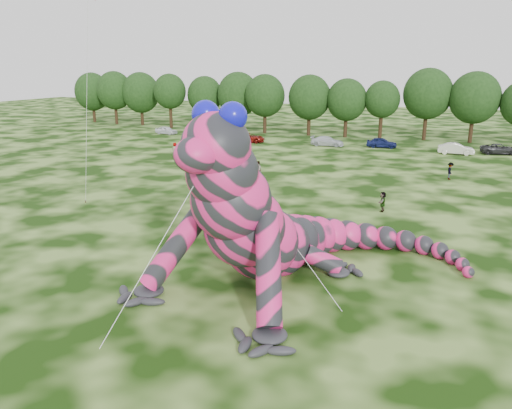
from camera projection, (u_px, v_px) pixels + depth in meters
The scene contains 27 objects.
ground at pixel (181, 285), 25.52m from camera, with size 240.00×240.00×0.00m, color #16330A.
inflatable_gecko at pixel (276, 188), 25.83m from camera, with size 15.90×18.88×9.44m, color #DE2172, non-canonical shape.
flying_kite at pixel (88, 9), 33.70m from camera, with size 4.48×2.86×16.56m.
tree_0 at pixel (93, 98), 96.97m from camera, with size 6.91×6.22×9.51m, color black, non-canonical shape.
tree_1 at pixel (115, 98), 93.60m from camera, with size 6.74×6.07×9.81m, color black, non-canonical shape.
tree_2 at pixel (141, 99), 92.30m from camera, with size 7.04×6.34×9.64m, color black, non-canonical shape.
tree_3 at pixel (170, 101), 88.15m from camera, with size 5.81×5.23×9.44m, color black, non-canonical shape.
tree_4 at pixel (205, 102), 87.44m from camera, with size 6.22×5.60×9.06m, color black, non-canonical shape.
tree_5 at pixel (238, 101), 84.71m from camera, with size 7.16×6.44×9.80m, color black, non-canonical shape.
tree_6 at pixel (265, 104), 81.15m from camera, with size 6.52×5.86×9.49m, color black, non-canonical shape.
tree_7 at pixel (309, 105), 78.52m from camera, with size 6.68×6.01×9.48m, color black, non-canonical shape.
tree_8 at pixel (346, 108), 76.61m from camera, with size 6.14×5.53×8.94m, color black, non-canonical shape.
tree_9 at pixel (382, 110), 75.03m from camera, with size 5.27×4.74×8.68m, color black, non-canonical shape.
tree_10 at pixel (427, 104), 73.56m from camera, with size 7.09×6.38×10.50m, color black, non-canonical shape.
tree_11 at pixel (474, 107), 70.94m from camera, with size 7.01×6.31×10.07m, color black, non-canonical shape.
car_0 at pixel (166, 130), 80.98m from camera, with size 1.51×3.76×1.28m, color white.
car_1 at pixel (214, 134), 75.49m from camera, with size 1.53×4.40×1.45m, color black.
car_2 at pixel (249, 138), 72.47m from camera, with size 2.16×4.68×1.30m, color maroon.
car_3 at pixel (327, 141), 69.13m from camera, with size 1.85×4.55×1.32m, color silver.
car_4 at pixel (382, 143), 67.74m from camera, with size 1.63×4.05×1.38m, color navy.
car_5 at pixel (456, 149), 62.60m from camera, with size 1.50×4.30×1.42m, color silver.
car_6 at pixel (500, 149), 62.79m from camera, with size 2.12×4.60×1.28m, color #2A2A2C.
spectator_2 at pixel (450, 171), 48.82m from camera, with size 1.10×0.63×1.70m, color gray.
spectator_1 at pixel (258, 170), 49.08m from camera, with size 0.87×0.68×1.78m, color gray.
spectator_4 at pixel (175, 150), 60.92m from camera, with size 0.85×0.55×1.74m, color gray.
spectator_5 at pixel (383, 202), 38.12m from camera, with size 1.45×0.46×1.56m, color gray.
spectator_0 at pixel (214, 170), 49.73m from camera, with size 0.57×0.37×1.55m, color gray.
Camera 1 is at (12.50, -20.23, 10.85)m, focal length 35.00 mm.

